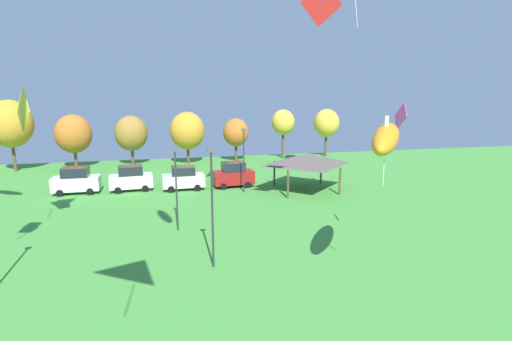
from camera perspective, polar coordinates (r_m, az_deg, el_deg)
name	(u,v)px	position (r m, az deg, el deg)	size (l,w,h in m)	color
kite_flying_1	(386,138)	(19.44, 18.06, 4.40)	(3.94, 4.92, 3.29)	orange
kite_flying_6	(321,4)	(25.99, 9.33, 22.46)	(2.64, 0.81, 2.58)	red
kite_flying_8	(23,111)	(29.86, -30.32, 7.36)	(1.60, 2.67, 3.08)	yellow
kite_flying_10	(401,116)	(23.59, 19.95, 7.31)	(0.50, 1.58, 1.56)	#E54C93
parked_car_leftmost	(76,181)	(41.44, -24.30, -1.33)	(4.24, 2.10, 2.52)	silver
parked_car_second_from_left	(131,179)	(40.65, -17.42, -1.10)	(4.18, 2.28, 2.45)	silver
parked_car_third_from_left	(183,178)	(39.82, -10.33, -1.08)	(4.09, 2.20, 2.32)	silver
parked_car_rightmost_in_row	(233,175)	(40.37, -3.25, -0.61)	(4.16, 2.35, 2.53)	maroon
park_pavilion	(306,159)	(38.88, 7.18, 1.62)	(6.56, 6.12, 3.60)	brown
light_post_0	(244,157)	(37.72, -1.76, 1.98)	(0.36, 0.20, 6.12)	#2D2D33
light_post_2	(212,202)	(21.83, -6.29, -4.52)	(0.36, 0.20, 6.74)	#2D2D33
light_post_3	(176,184)	(28.03, -11.34, -1.96)	(0.36, 0.20, 5.86)	#2D2D33
treeline_tree_0	(10,124)	(55.34, -31.70, 5.69)	(5.10, 5.10, 8.51)	brown
treeline_tree_1	(73,134)	(54.16, -24.62, 4.77)	(4.34, 4.34, 6.67)	brown
treeline_tree_2	(131,133)	(53.94, -17.40, 5.07)	(4.13, 4.13, 6.37)	brown
treeline_tree_3	(187,131)	(53.05, -9.78, 5.60)	(4.48, 4.48, 6.81)	brown
treeline_tree_4	(236,133)	(54.09, -2.90, 5.44)	(3.43, 3.43, 5.84)	brown
treeline_tree_5	(283,123)	(56.38, 3.90, 6.84)	(3.23, 3.23, 6.88)	brown
treeline_tree_6	(326,123)	(58.73, 10.04, 6.66)	(3.66, 3.66, 6.87)	brown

